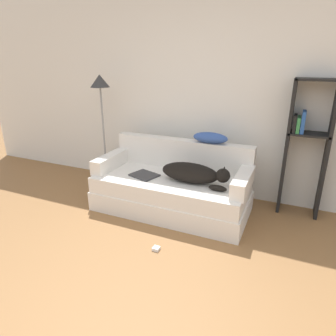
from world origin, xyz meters
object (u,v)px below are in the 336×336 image
at_px(couch, 171,194).
at_px(bookshelf, 306,141).
at_px(power_adapter, 156,249).
at_px(dog, 194,173).
at_px(throw_pillow, 210,138).
at_px(floor_lamp, 101,95).
at_px(laptop, 144,175).

distance_m(couch, bookshelf, 1.64).
bearing_deg(power_adapter, dog, 82.77).
height_order(throw_pillow, bookshelf, bookshelf).
xyz_separation_m(couch, power_adapter, (0.20, -0.82, -0.19)).
bearing_deg(throw_pillow, couch, -135.38).
height_order(dog, power_adapter, dog).
bearing_deg(dog, couch, 169.64).
bearing_deg(bookshelf, dog, -150.82).
height_order(dog, throw_pillow, throw_pillow).
bearing_deg(bookshelf, floor_lamp, -174.62).
relative_size(bookshelf, power_adapter, 24.02).
distance_m(laptop, bookshelf, 1.88).
bearing_deg(laptop, power_adapter, -37.86).
bearing_deg(floor_lamp, couch, -15.54).
relative_size(couch, power_adapter, 28.15).
height_order(couch, laptop, laptop).
bearing_deg(couch, throw_pillow, 44.62).
bearing_deg(floor_lamp, throw_pillow, 1.05).
xyz_separation_m(laptop, floor_lamp, (-0.84, 0.41, 0.85)).
bearing_deg(laptop, floor_lamp, 171.50).
distance_m(throw_pillow, bookshelf, 1.06).
relative_size(laptop, bookshelf, 0.23).
xyz_separation_m(laptop, power_adapter, (0.51, -0.73, -0.42)).
height_order(dog, floor_lamp, floor_lamp).
bearing_deg(power_adapter, laptop, 124.75).
relative_size(throw_pillow, floor_lamp, 0.27).
xyz_separation_m(laptop, throw_pillow, (0.67, 0.44, 0.43)).
height_order(throw_pillow, power_adapter, throw_pillow).
bearing_deg(power_adapter, bookshelf, 49.07).
bearing_deg(bookshelf, power_adapter, -130.93).
distance_m(dog, laptop, 0.62).
xyz_separation_m(throw_pillow, power_adapter, (-0.16, -1.17, -0.84)).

